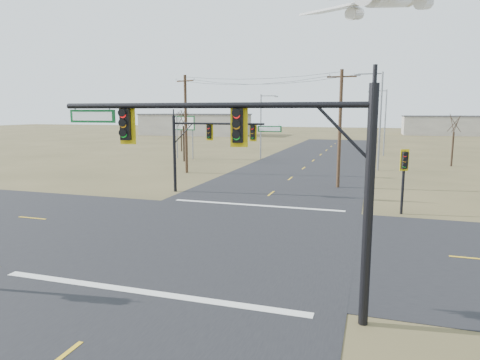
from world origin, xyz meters
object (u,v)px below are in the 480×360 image
(pedestal_signal_ne, at_px, (404,166))
(bare_tree_b, at_px, (181,117))
(mast_arm_near, at_px, (248,149))
(bare_tree_c, at_px, (455,123))
(utility_pole_far, at_px, (186,123))
(mast_arm_far, at_px, (213,138))
(highway_sign, at_px, (185,128))
(bare_tree_a, at_px, (183,117))
(utility_pole_near, at_px, (340,127))
(streetlight_a, at_px, (378,116))
(streetlight_c, at_px, (262,123))
(streetlight_b, at_px, (384,119))

(pedestal_signal_ne, distance_m, bare_tree_b, 47.57)
(mast_arm_near, relative_size, pedestal_signal_ne, 2.52)
(pedestal_signal_ne, distance_m, bare_tree_c, 28.28)
(utility_pole_far, distance_m, bare_tree_b, 24.93)
(mast_arm_far, height_order, highway_sign, mast_arm_far)
(mast_arm_far, distance_m, bare_tree_a, 22.72)
(utility_pole_near, relative_size, streetlight_a, 0.93)
(mast_arm_far, distance_m, streetlight_a, 21.92)
(mast_arm_near, relative_size, utility_pole_far, 1.03)
(mast_arm_near, distance_m, streetlight_c, 45.11)
(streetlight_c, bearing_deg, utility_pole_far, -88.68)
(pedestal_signal_ne, distance_m, utility_pole_far, 24.50)
(streetlight_b, bearing_deg, mast_arm_near, -92.46)
(mast_arm_far, distance_m, utility_pole_near, 10.84)
(mast_arm_near, height_order, streetlight_b, streetlight_b)
(streetlight_a, distance_m, bare_tree_c, 10.66)
(highway_sign, xyz_separation_m, bare_tree_a, (1.25, -3.04, 1.54))
(bare_tree_c, bearing_deg, highway_sign, -176.78)
(bare_tree_b, distance_m, bare_tree_c, 39.55)
(mast_arm_near, distance_m, streetlight_a, 36.55)
(pedestal_signal_ne, bearing_deg, mast_arm_near, -135.01)
(utility_pole_near, xyz_separation_m, bare_tree_b, (-27.11, 26.66, 0.44))
(pedestal_signal_ne, xyz_separation_m, highway_sign, (-26.56, 25.44, 1.09))
(mast_arm_near, distance_m, bare_tree_a, 42.56)
(mast_arm_far, xyz_separation_m, utility_pole_far, (-6.88, 10.13, 0.81))
(utility_pole_near, distance_m, bare_tree_a, 24.83)
(mast_arm_far, distance_m, bare_tree_c, 32.08)
(highway_sign, xyz_separation_m, streetlight_a, (24.99, -4.43, 1.82))
(highway_sign, relative_size, bare_tree_c, 0.90)
(utility_pole_near, relative_size, bare_tree_a, 1.37)
(streetlight_b, xyz_separation_m, bare_tree_a, (-24.61, -15.32, 0.32))
(mast_arm_near, bearing_deg, bare_tree_b, 105.17)
(pedestal_signal_ne, bearing_deg, streetlight_a, 69.32)
(streetlight_b, bearing_deg, bare_tree_a, -145.29)
(mast_arm_near, bearing_deg, streetlight_a, 71.53)
(streetlight_c, bearing_deg, streetlight_a, -10.13)
(streetlight_b, distance_m, bare_tree_a, 28.99)
(streetlight_c, bearing_deg, bare_tree_c, 13.67)
(utility_pole_near, bearing_deg, pedestal_signal_ne, -61.87)
(utility_pole_far, bearing_deg, streetlight_c, 74.85)
(streetlight_a, distance_m, bare_tree_a, 23.79)
(highway_sign, xyz_separation_m, bare_tree_b, (-5.19, 9.89, 1.40))
(highway_sign, bearing_deg, mast_arm_far, -56.38)
(pedestal_signal_ne, relative_size, highway_sign, 0.71)
(utility_pole_near, xyz_separation_m, streetlight_a, (3.07, 12.34, 0.86))
(mast_arm_near, xyz_separation_m, bare_tree_b, (-26.16, 50.63, 0.30))
(mast_arm_near, xyz_separation_m, streetlight_a, (4.02, 36.32, 0.72))
(bare_tree_b, bearing_deg, streetlight_b, 4.40)
(utility_pole_near, xyz_separation_m, bare_tree_c, (11.62, 18.66, -0.00))
(utility_pole_far, relative_size, highway_sign, 1.74)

